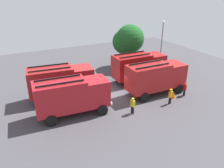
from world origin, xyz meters
The scene contains 15 objects.
ground_plane centered at (0.00, 0.00, 0.00)m, with size 46.89×46.89×0.00m, color #423F44.
fire_truck_0 centered at (-5.38, -2.06, 2.15)m, with size 7.37×3.21×3.88m.
fire_truck_1 centered at (4.67, -1.92, 2.15)m, with size 7.25×2.86×3.88m.
fire_truck_2 centered at (-5.39, 1.90, 2.15)m, with size 7.42×3.39×3.88m.
fire_truck_3 centered at (4.99, 2.14, 2.15)m, with size 7.24×2.85×3.88m.
firefighter_0 centered at (4.60, -4.71, 0.96)m, with size 0.47×0.34×1.72m.
firefighter_1 centered at (-5.22, 4.65, 0.94)m, with size 0.45×0.29×1.68m.
firefighter_2 centered at (7.37, -3.93, 0.89)m, with size 0.39×0.48×1.61m.
firefighter_3 centered at (-0.04, -4.58, 0.95)m, with size 0.35×0.47×1.70m.
tree_0 centered at (6.25, 8.05, 3.89)m, with size 3.73×3.73×5.78m.
tree_1 centered at (6.84, 7.51, 4.40)m, with size 4.22×4.22×6.53m.
traffic_cone_0 centered at (-1.79, 0.14, 0.36)m, with size 0.51×0.51×0.73m, color #F2600C.
traffic_cone_1 centered at (-2.97, 5.07, 0.29)m, with size 0.41×0.41×0.58m, color #F2600C.
traffic_cone_2 centered at (5.90, -3.77, 0.37)m, with size 0.52×0.52×0.74m, color #F2600C.
lamppost centered at (10.76, 4.97, 4.13)m, with size 0.36×0.36×7.11m.
Camera 1 is at (-10.63, -20.90, 11.83)m, focal length 36.00 mm.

